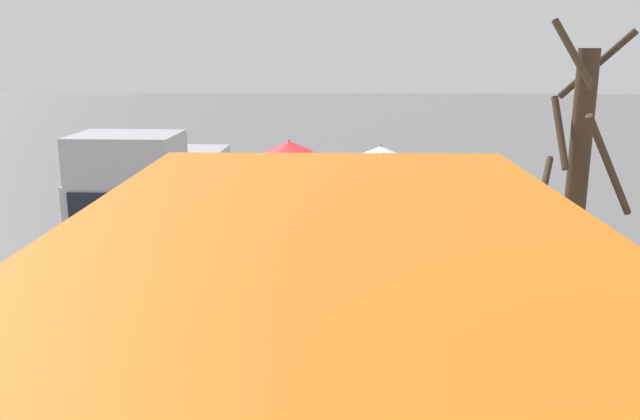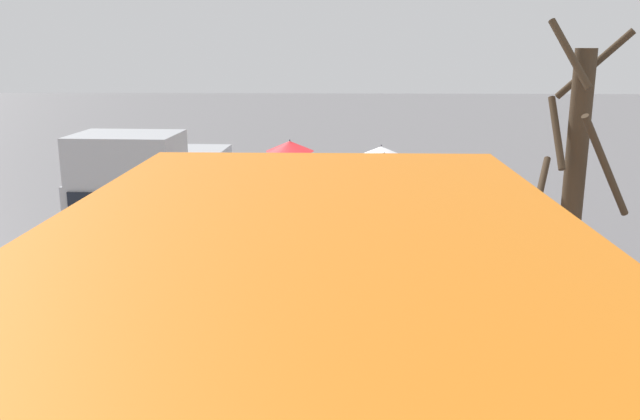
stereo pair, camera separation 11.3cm
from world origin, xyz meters
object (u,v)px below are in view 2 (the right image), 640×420
(pedestrian_black_side, at_px, (383,172))
(hand_dolly_boxes, at_px, (282,209))
(bare_tree_near, at_px, (570,217))
(pedestrian_pink_side, at_px, (281,189))
(pedestrian_far_side, at_px, (386,182))
(shopping_cart_vendor, at_px, (334,224))
(pedestrian_white_side, at_px, (288,165))
(cargo_van_parked_right, at_px, (158,192))

(pedestrian_black_side, bearing_deg, hand_dolly_boxes, 14.74)
(bare_tree_near, bearing_deg, pedestrian_pink_side, -49.17)
(pedestrian_pink_side, xyz_separation_m, pedestrian_far_side, (-1.95, -0.69, 0.01))
(hand_dolly_boxes, relative_size, pedestrian_far_side, 0.73)
(shopping_cart_vendor, bearing_deg, hand_dolly_boxes, 6.21)
(shopping_cart_vendor, height_order, pedestrian_pink_side, pedestrian_pink_side)
(shopping_cart_vendor, xyz_separation_m, pedestrian_pink_side, (0.95, 1.30, 1.00))
(hand_dolly_boxes, relative_size, pedestrian_white_side, 0.73)
(pedestrian_white_side, bearing_deg, shopping_cart_vendor, 130.97)
(hand_dolly_boxes, height_order, bare_tree_near, bare_tree_near)
(pedestrian_white_side, distance_m, pedestrian_far_side, 2.68)
(pedestrian_pink_side, xyz_separation_m, pedestrian_black_side, (-1.95, -1.73, 0.01))
(pedestrian_far_side, bearing_deg, pedestrian_black_side, -90.31)
(shopping_cart_vendor, distance_m, bare_tree_near, 6.48)
(pedestrian_black_side, height_order, pedestrian_white_side, same)
(shopping_cart_vendor, relative_size, pedestrian_white_side, 0.49)
(hand_dolly_boxes, xyz_separation_m, pedestrian_far_side, (-2.04, 0.50, 0.67))
(shopping_cart_vendor, height_order, pedestrian_far_side, pedestrian_far_side)
(hand_dolly_boxes, distance_m, pedestrian_far_side, 2.21)
(pedestrian_pink_side, bearing_deg, pedestrian_white_side, -88.60)
(shopping_cart_vendor, relative_size, pedestrian_black_side, 0.49)
(shopping_cart_vendor, bearing_deg, bare_tree_near, 116.32)
(hand_dolly_boxes, relative_size, bare_tree_near, 0.36)
(cargo_van_parked_right, xyz_separation_m, shopping_cart_vendor, (-3.63, 0.17, -0.61))
(pedestrian_black_side, bearing_deg, cargo_van_parked_right, 3.19)
(cargo_van_parked_right, distance_m, pedestrian_white_side, 2.83)
(pedestrian_black_side, distance_m, bare_tree_near, 6.33)
(cargo_van_parked_right, relative_size, bare_tree_near, 1.22)
(hand_dolly_boxes, distance_m, pedestrian_black_side, 2.22)
(bare_tree_near, bearing_deg, cargo_van_parked_right, -42.06)
(pedestrian_white_side, distance_m, bare_tree_near, 7.79)
(cargo_van_parked_right, bearing_deg, bare_tree_near, 137.94)
(hand_dolly_boxes, xyz_separation_m, bare_tree_near, (-3.83, 5.51, 1.29))
(pedestrian_pink_side, relative_size, bare_tree_near, 0.49)
(shopping_cart_vendor, distance_m, hand_dolly_boxes, 1.11)
(pedestrian_far_side, bearing_deg, hand_dolly_boxes, -13.69)
(cargo_van_parked_right, bearing_deg, pedestrian_pink_side, 151.30)
(pedestrian_pink_side, distance_m, pedestrian_far_side, 2.07)
(shopping_cart_vendor, xyz_separation_m, bare_tree_near, (-2.78, 5.62, 1.63))
(bare_tree_near, bearing_deg, pedestrian_far_side, -70.40)
(hand_dolly_boxes, xyz_separation_m, pedestrian_white_side, (-0.04, -1.28, 0.67))
(cargo_van_parked_right, xyz_separation_m, bare_tree_near, (-6.41, 5.79, 1.02))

